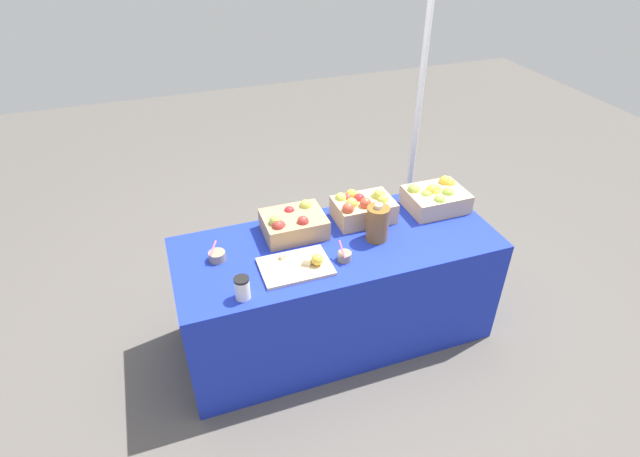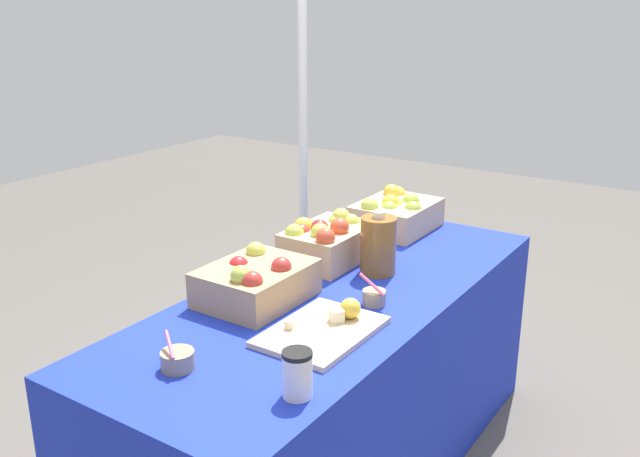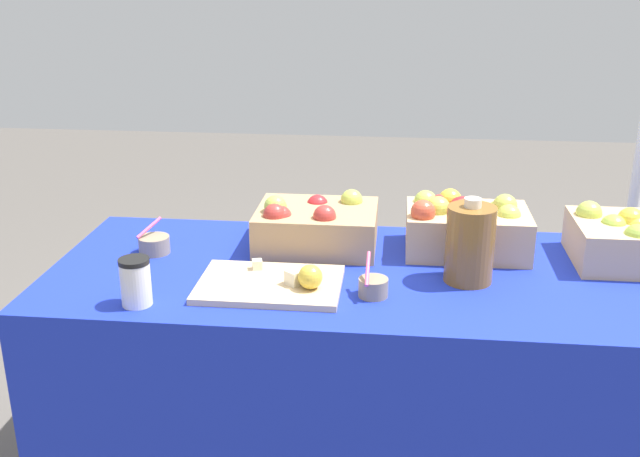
# 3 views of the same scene
# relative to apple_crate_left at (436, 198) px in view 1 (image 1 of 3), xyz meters

# --- Properties ---
(ground_plane) EXTENTS (10.00, 10.00, 0.00)m
(ground_plane) POSITION_rel_apple_crate_left_xyz_m (-0.73, -0.15, -0.81)
(ground_plane) COLOR #56514C
(table) EXTENTS (1.90, 0.76, 0.74)m
(table) POSITION_rel_apple_crate_left_xyz_m (-0.73, -0.15, -0.44)
(table) COLOR #192DB7
(table) RESTS_ON ground_plane
(apple_crate_left) EXTENTS (0.37, 0.29, 0.17)m
(apple_crate_left) POSITION_rel_apple_crate_left_xyz_m (0.00, 0.00, 0.00)
(apple_crate_left) COLOR tan
(apple_crate_left) RESTS_ON table
(apple_crate_middle) EXTENTS (0.36, 0.25, 0.18)m
(apple_crate_middle) POSITION_rel_apple_crate_left_xyz_m (-0.49, 0.04, 0.01)
(apple_crate_middle) COLOR tan
(apple_crate_middle) RESTS_ON table
(apple_crate_right) EXTENTS (0.36, 0.29, 0.17)m
(apple_crate_right) POSITION_rel_apple_crate_left_xyz_m (-0.94, 0.03, -0.01)
(apple_crate_right) COLOR tan
(apple_crate_right) RESTS_ON table
(cutting_board_front) EXTENTS (0.38, 0.27, 0.08)m
(cutting_board_front) POSITION_rel_apple_crate_left_xyz_m (-1.01, -0.30, -0.06)
(cutting_board_front) COLOR #D1B284
(cutting_board_front) RESTS_ON table
(sample_bowl_near) EXTENTS (0.08, 0.10, 0.11)m
(sample_bowl_near) POSITION_rel_apple_crate_left_xyz_m (-0.75, -0.32, -0.05)
(sample_bowl_near) COLOR gray
(sample_bowl_near) RESTS_ON table
(sample_bowl_mid) EXTENTS (0.09, 0.10, 0.10)m
(sample_bowl_mid) POSITION_rel_apple_crate_left_xyz_m (-1.42, -0.08, -0.05)
(sample_bowl_mid) COLOR gray
(sample_bowl_mid) RESTS_ON table
(cider_jug) EXTENTS (0.13, 0.13, 0.24)m
(cider_jug) POSITION_rel_apple_crate_left_xyz_m (-0.50, -0.19, 0.03)
(cider_jug) COLOR brown
(cider_jug) RESTS_ON table
(coffee_cup) EXTENTS (0.08, 0.08, 0.13)m
(coffee_cup) POSITION_rel_apple_crate_left_xyz_m (-1.35, -0.43, -0.01)
(coffee_cup) COLOR silver
(coffee_cup) RESTS_ON table
(tent_pole) EXTENTS (0.04, 0.04, 2.12)m
(tent_pole) POSITION_rel_apple_crate_left_xyz_m (0.17, 0.61, 0.25)
(tent_pole) COLOR white
(tent_pole) RESTS_ON ground_plane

